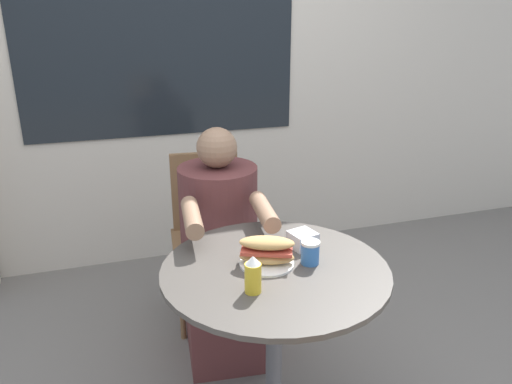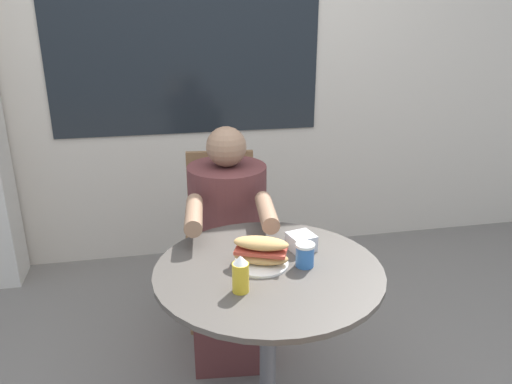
# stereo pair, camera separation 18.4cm
# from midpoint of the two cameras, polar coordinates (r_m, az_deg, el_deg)

# --- Properties ---
(storefront_wall) EXTENTS (8.00, 0.09, 2.80)m
(storefront_wall) POSITION_cam_midpoint_polar(r_m,az_deg,el_deg) (3.15, -3.79, 17.20)
(storefront_wall) COLOR beige
(storefront_wall) RESTS_ON ground_plane
(cafe_table) EXTENTS (0.79, 0.79, 0.73)m
(cafe_table) POSITION_cam_midpoint_polar(r_m,az_deg,el_deg) (1.83, 4.36, -13.96)
(cafe_table) COLOR #47423D
(cafe_table) RESTS_ON ground_plane
(diner_chair) EXTENTS (0.42, 0.42, 0.87)m
(diner_chair) POSITION_cam_midpoint_polar(r_m,az_deg,el_deg) (2.63, -1.98, -3.16)
(diner_chair) COLOR brown
(diner_chair) RESTS_ON ground_plane
(seated_diner) EXTENTS (0.41, 0.66, 1.09)m
(seated_diner) POSITION_cam_midpoint_polar(r_m,az_deg,el_deg) (2.34, -0.85, -7.76)
(seated_diner) COLOR brown
(seated_diner) RESTS_ON ground_plane
(sandwich_on_plate) EXTENTS (0.21, 0.19, 0.10)m
(sandwich_on_plate) POSITION_cam_midpoint_polar(r_m,az_deg,el_deg) (1.73, 3.65, -7.00)
(sandwich_on_plate) COLOR white
(sandwich_on_plate) RESTS_ON cafe_table
(drink_cup) EXTENTS (0.07, 0.07, 0.08)m
(drink_cup) POSITION_cam_midpoint_polar(r_m,az_deg,el_deg) (1.74, 8.66, -7.18)
(drink_cup) COLOR #336BB7
(drink_cup) RESTS_ON cafe_table
(napkin_box) EXTENTS (0.11, 0.11, 0.06)m
(napkin_box) POSITION_cam_midpoint_polar(r_m,az_deg,el_deg) (1.86, 8.04, -5.72)
(napkin_box) COLOR silver
(napkin_box) RESTS_ON cafe_table
(condiment_bottle) EXTENTS (0.05, 0.05, 0.13)m
(condiment_bottle) POSITION_cam_midpoint_polar(r_m,az_deg,el_deg) (1.57, 1.62, -9.46)
(condiment_bottle) COLOR gold
(condiment_bottle) RESTS_ON cafe_table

